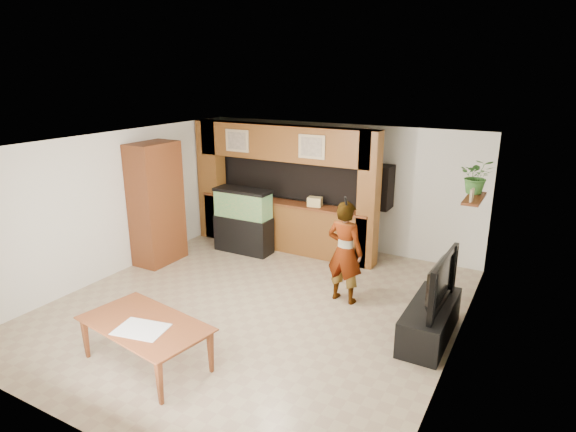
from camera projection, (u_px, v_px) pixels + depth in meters
The scene contains 20 objects.
floor at pixel (256, 306), 7.72m from camera, with size 6.50×6.50×0.00m, color tan.
ceiling at pixel (252, 144), 6.97m from camera, with size 6.50×6.50×0.00m, color white.
wall_back at pixel (339, 186), 10.06m from camera, with size 6.00×6.00×0.00m, color silver.
wall_left at pixel (116, 204), 8.74m from camera, with size 6.50×6.50×0.00m, color silver.
wall_right at pixel (458, 266), 5.95m from camera, with size 6.50×6.50×0.00m, color silver.
partition at pixel (285, 187), 9.98m from camera, with size 4.20×0.99×2.60m.
wall_clock at pixel (154, 163), 9.38m from camera, with size 0.05×0.25×0.25m.
wall_shelf at pixel (474, 198), 7.53m from camera, with size 0.25×0.90×0.04m, color brown.
pantry_cabinet at pixel (156, 204), 9.23m from camera, with size 0.59×0.96×2.35m, color brown.
trash_can at pixel (165, 247), 9.54m from camera, with size 0.28×0.28×0.52m, color #B2B2B7.
aquarium at pixel (243, 221), 9.88m from camera, with size 1.20×0.45×1.33m.
tv_stand at pixel (430, 321), 6.74m from camera, with size 0.56×1.52×0.51m, color black.
television at pixel (434, 280), 6.56m from camera, with size 1.28×0.17×0.74m, color black.
photo_frame at pixel (472, 195), 7.24m from camera, with size 0.03×0.15×0.20m, color tan.
potted_plant at pixel (477, 176), 7.68m from camera, with size 0.51×0.45×0.57m, color #38712D.
person at pixel (345, 252), 7.67m from camera, with size 0.62×0.40×1.69m, color #A6805B.
microphone at pixel (346, 201), 7.26m from camera, with size 0.04×0.04×0.16m, color black.
dining_table at pixel (144, 345), 6.07m from camera, with size 1.69×0.94×0.60m, color brown.
newspaper_a at pixel (141, 329), 5.85m from camera, with size 0.61×0.44×0.01m, color silver.
counter_box at pixel (315, 202), 9.51m from camera, with size 0.28×0.18×0.18m, color tan.
Camera 1 is at (3.83, -5.84, 3.61)m, focal length 30.00 mm.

